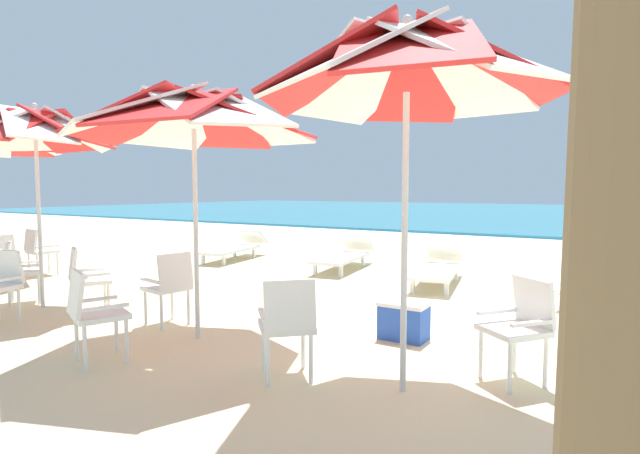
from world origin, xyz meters
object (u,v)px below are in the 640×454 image
at_px(plastic_chair_1, 520,323).
at_px(plastic_chair_3, 92,310).
at_px(cooler_box, 404,320).
at_px(sun_lounger_1, 437,268).
at_px(sun_lounger_3, 234,247).
at_px(beach_umbrella_2, 35,131).
at_px(sun_lounger_2, 344,255).
at_px(plastic_chair_0, 288,322).
at_px(plastic_chair_4, 85,277).
at_px(beach_umbrella_0, 407,70).
at_px(plastic_chair_6, 19,268).
at_px(beach_umbrella_1, 194,118).
at_px(sun_lounger_0, 602,282).
at_px(plastic_chair_2, 170,284).
at_px(plastic_chair_9, 39,249).
at_px(beach_ball, 591,267).

relative_size(plastic_chair_1, plastic_chair_3, 1.00).
xyz_separation_m(plastic_chair_3, cooler_box, (2.13, 2.18, -0.30)).
distance_m(plastic_chair_1, sun_lounger_1, 4.20).
bearing_deg(plastic_chair_3, sun_lounger_3, 120.47).
xyz_separation_m(beach_umbrella_2, sun_lounger_2, (1.92, 4.93, -2.07)).
distance_m(plastic_chair_0, plastic_chair_3, 1.84).
xyz_separation_m(plastic_chair_3, beach_umbrella_2, (-2.55, 0.95, 1.86)).
xyz_separation_m(plastic_chair_4, sun_lounger_3, (-1.75, 4.76, -0.22)).
bearing_deg(beach_umbrella_0, plastic_chair_4, 179.00).
bearing_deg(plastic_chair_4, beach_umbrella_2, -177.73).
bearing_deg(plastic_chair_1, plastic_chair_6, -174.04).
distance_m(beach_umbrella_2, plastic_chair_6, 1.93).
distance_m(plastic_chair_1, plastic_chair_4, 5.05).
height_order(beach_umbrella_1, beach_umbrella_2, beach_umbrella_2).
bearing_deg(sun_lounger_3, plastic_chair_3, -59.53).
relative_size(plastic_chair_0, beach_umbrella_2, 0.32).
distance_m(plastic_chair_3, cooler_box, 3.07).
xyz_separation_m(beach_umbrella_2, sun_lounger_0, (6.41, 4.35, -2.07)).
xyz_separation_m(plastic_chair_2, plastic_chair_4, (-1.25, -0.25, 0.00)).
height_order(plastic_chair_6, plastic_chair_9, same).
bearing_deg(plastic_chair_0, plastic_chair_9, 166.13).
relative_size(plastic_chair_2, plastic_chair_9, 1.00).
relative_size(plastic_chair_1, cooler_box, 1.73).
bearing_deg(cooler_box, sun_lounger_3, 147.11).
xyz_separation_m(plastic_chair_9, beach_ball, (8.68, 5.35, -0.34)).
bearing_deg(sun_lounger_2, beach_umbrella_0, -56.71).
relative_size(beach_umbrella_1, sun_lounger_3, 1.20).
xyz_separation_m(plastic_chair_9, sun_lounger_0, (8.93, 3.01, -0.22)).
xyz_separation_m(beach_umbrella_2, plastic_chair_6, (-0.51, -0.03, -1.86)).
relative_size(beach_umbrella_1, plastic_chair_2, 3.08).
bearing_deg(plastic_chair_2, sun_lounger_0, 43.73).
bearing_deg(plastic_chair_2, beach_ball, 58.01).
distance_m(plastic_chair_4, plastic_chair_6, 1.43).
relative_size(beach_umbrella_0, plastic_chair_3, 3.34).
bearing_deg(sun_lounger_3, beach_umbrella_0, -38.79).
height_order(plastic_chair_4, sun_lounger_3, plastic_chair_4).
height_order(sun_lounger_1, sun_lounger_2, same).
relative_size(beach_umbrella_0, plastic_chair_9, 3.34).
bearing_deg(plastic_chair_2, sun_lounger_3, 123.58).
xyz_separation_m(plastic_chair_2, beach_ball, (4.00, 6.40, -0.34)).
bearing_deg(plastic_chair_3, beach_ball, 64.68).
xyz_separation_m(plastic_chair_2, sun_lounger_3, (-3.00, 4.51, -0.22)).
height_order(plastic_chair_3, sun_lounger_3, plastic_chair_3).
bearing_deg(plastic_chair_3, sun_lounger_0, 53.91).
xyz_separation_m(plastic_chair_1, plastic_chair_3, (-3.39, -1.59, 0.00)).
distance_m(beach_umbrella_2, plastic_chair_4, 2.07).
height_order(beach_umbrella_0, sun_lounger_1, beach_umbrella_0).
xyz_separation_m(plastic_chair_2, beach_umbrella_2, (-2.16, -0.29, 1.86)).
relative_size(sun_lounger_1, sun_lounger_3, 1.00).
xyz_separation_m(beach_umbrella_1, plastic_chair_2, (-0.63, 0.18, -1.84)).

